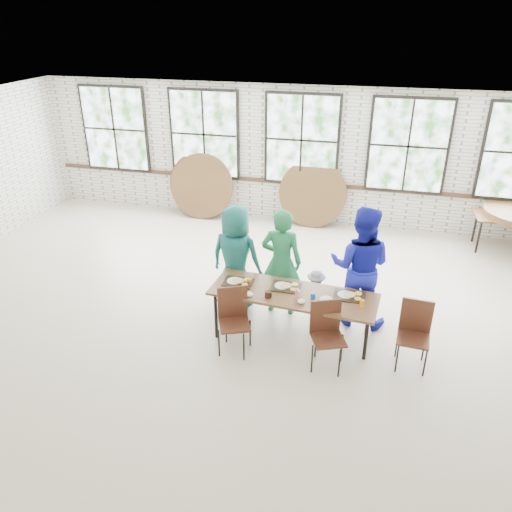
{
  "coord_description": "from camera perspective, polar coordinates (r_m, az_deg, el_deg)",
  "views": [
    {
      "loc": [
        1.63,
        -6.13,
        4.41
      ],
      "look_at": [
        0.0,
        0.4,
        1.05
      ],
      "focal_mm": 35.0,
      "sensor_mm": 36.0,
      "label": 1
    }
  ],
  "objects": [
    {
      "name": "tabletop_clutter",
      "position": [
        7.15,
        4.84,
        -4.25
      ],
      "size": [
        2.08,
        0.58,
        0.11
      ],
      "color": "black",
      "rests_on": "dining_table"
    },
    {
      "name": "toddler",
      "position": [
        7.89,
        6.83,
        -4.25
      ],
      "size": [
        0.52,
        0.3,
        0.8
      ],
      "primitive_type": "imported",
      "rotation": [
        0.0,
        0.0,
        3.13
      ],
      "color": "#111F37",
      "rests_on": "ground"
    },
    {
      "name": "adult_teal",
      "position": [
        7.89,
        -2.31,
        -0.2
      ],
      "size": [
        0.91,
        0.66,
        1.73
      ],
      "primitive_type": "imported",
      "rotation": [
        0.0,
        0.0,
        3.0
      ],
      "color": "#1C6B69",
      "rests_on": "ground"
    },
    {
      "name": "chair_spare",
      "position": [
        7.08,
        17.66,
        -7.87
      ],
      "size": [
        0.45,
        0.44,
        0.95
      ],
      "rotation": [
        0.0,
        0.0,
        -0.08
      ],
      "color": "#4B2719",
      "rests_on": "ground"
    },
    {
      "name": "round_tops_leaning",
      "position": [
        11.44,
        -2.19,
        7.76
      ],
      "size": [
        4.12,
        0.49,
        1.48
      ],
      "color": "brown",
      "rests_on": "ground"
    },
    {
      "name": "adult_green",
      "position": [
        7.73,
        2.91,
        -0.71
      ],
      "size": [
        0.64,
        0.42,
        1.75
      ],
      "primitive_type": "imported",
      "rotation": [
        0.0,
        0.0,
        3.14
      ],
      "color": "#1E7343",
      "rests_on": "ground"
    },
    {
      "name": "chair_near_right",
      "position": [
        6.81,
        8.08,
        -8.22
      ],
      "size": [
        0.54,
        0.54,
        0.95
      ],
      "rotation": [
        0.0,
        0.0,
        0.4
      ],
      "color": "#4B2719",
      "rests_on": "ground"
    },
    {
      "name": "chair_near_left",
      "position": [
        7.04,
        -2.59,
        -6.67
      ],
      "size": [
        0.54,
        0.54,
        0.95
      ],
      "rotation": [
        0.0,
        0.0,
        0.4
      ],
      "color": "#4B2719",
      "rests_on": "ground"
    },
    {
      "name": "room",
      "position": [
        11.0,
        5.23,
        12.85
      ],
      "size": [
        12.0,
        12.0,
        12.0
      ],
      "color": "#C3B59B",
      "rests_on": "ground"
    },
    {
      "name": "dining_table",
      "position": [
        7.22,
        4.26,
        -4.6
      ],
      "size": [
        2.46,
        1.0,
        0.74
      ],
      "rotation": [
        0.0,
        0.0,
        -0.09
      ],
      "color": "brown",
      "rests_on": "ground"
    },
    {
      "name": "adult_blue",
      "position": [
        7.59,
        11.8,
        -1.19
      ],
      "size": [
        0.99,
        0.81,
        1.9
      ],
      "primitive_type": "imported",
      "rotation": [
        0.0,
        0.0,
        3.04
      ],
      "color": "#191FB3",
      "rests_on": "ground"
    }
  ]
}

